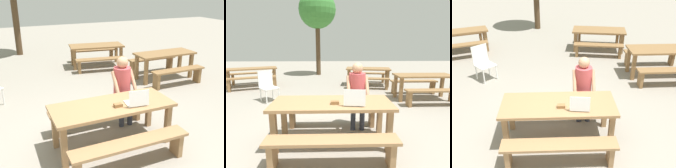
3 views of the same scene
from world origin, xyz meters
The scene contains 18 objects.
ground_plane centered at (0.00, 0.00, 0.00)m, with size 30.00×30.00×0.00m, color gray.
picnic_table_front centered at (0.00, 0.00, 0.64)m, with size 2.00×0.82×0.75m.
bench_near centered at (0.00, -0.67, 0.33)m, with size 1.85×0.30×0.44m.
bench_far centered at (0.00, 0.67, 0.33)m, with size 1.85×0.30×0.44m.
laptop centered at (0.36, -0.18, 0.81)m, with size 0.36×0.32×0.27m.
small_pouch centered at (0.05, -0.12, 0.77)m, with size 0.13×0.09×0.05m.
person_seated centered at (0.51, 0.64, 0.78)m, with size 0.43×0.42×1.33m.
plastic_chair centered at (-1.93, 2.53, 0.47)m, with size 0.62×0.62×0.91m.
picnic_table_mid centered at (1.45, 4.55, 0.60)m, with size 1.84×1.04×0.71m.
bench_mid_south centered at (1.35, 3.91, 0.31)m, with size 1.59×0.54×0.42m.
bench_mid_north centered at (1.55, 5.19, 0.31)m, with size 1.59×0.54×0.42m.
picnic_table_rear centered at (2.77, 2.54, 0.64)m, with size 1.72×0.72×0.77m.
bench_rear_south centered at (2.78, 1.89, 0.34)m, with size 1.54×0.31×0.46m.
bench_rear_north centered at (2.77, 3.20, 0.34)m, with size 1.54×0.31×0.46m.
picnic_table_distant centered at (-3.19, 4.47, 0.62)m, with size 2.00×1.29×0.74m.
bench_distant_south centered at (-2.97, 3.90, 0.35)m, with size 1.70×0.89×0.48m.
bench_distant_north centered at (-3.40, 5.03, 0.35)m, with size 1.70×0.89×0.48m.
tree_left centered at (-0.75, 7.25, 3.33)m, with size 1.90×1.90×4.33m.
Camera 2 is at (0.01, -3.02, 1.71)m, focal length 30.31 mm.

